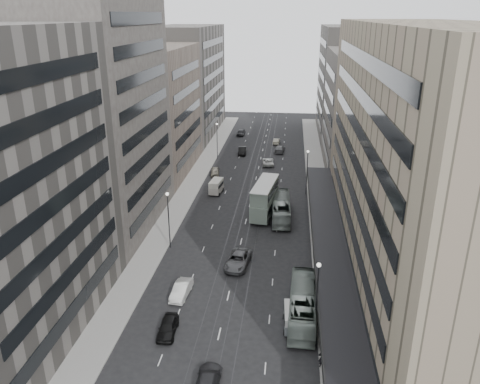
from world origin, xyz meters
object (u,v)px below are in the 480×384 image
at_px(sedan_1, 181,290).
at_px(panel_van, 216,186).
at_px(sedan_0, 168,327).
at_px(bus_near, 303,304).
at_px(pedestrian, 322,358).
at_px(double_decker, 265,198).
at_px(sedan_2, 238,260).
at_px(bus_far, 281,208).
at_px(vw_microbus, 292,317).

bearing_deg(sedan_1, panel_van, 96.50).
xyz_separation_m(panel_van, sedan_0, (1.34, -40.28, -0.65)).
relative_size(panel_van, sedan_0, 0.96).
distance_m(bus_near, pedestrian, 7.93).
height_order(double_decker, sedan_2, double_decker).
height_order(bus_near, panel_van, bus_near).
relative_size(bus_far, panel_van, 2.80).
xyz_separation_m(bus_near, sedan_2, (-8.16, 10.19, -0.80)).
bearing_deg(bus_near, double_decker, -76.01).
bearing_deg(double_decker, bus_far, -8.74).
bearing_deg(pedestrian, panel_van, -70.14).
xyz_separation_m(panel_van, pedestrian, (16.80, -43.69, -0.24)).
height_order(sedan_1, sedan_2, sedan_2).
bearing_deg(vw_microbus, sedan_1, 158.24).
distance_m(bus_far, pedestrian, 34.35).
xyz_separation_m(sedan_1, pedestrian, (15.63, -10.32, 0.38)).
bearing_deg(panel_van, double_decker, -36.46).
height_order(bus_near, pedestrian, bus_near).
relative_size(double_decker, pedestrian, 5.20).
height_order(bus_far, double_decker, double_decker).
height_order(bus_far, panel_van, bus_far).
xyz_separation_m(sedan_2, pedestrian, (9.86, -17.92, 0.32)).
height_order(bus_far, sedan_2, bus_far).
xyz_separation_m(double_decker, panel_van, (-9.37, 8.86, -1.60)).
bearing_deg(pedestrian, bus_near, -78.77).
distance_m(vw_microbus, sedan_2, 14.00).
bearing_deg(sedan_1, double_decker, 76.00).
bearing_deg(double_decker, vw_microbus, -72.89).
bearing_deg(bus_near, panel_van, -65.17).
bearing_deg(panel_van, sedan_2, -67.99).
relative_size(bus_near, vw_microbus, 2.86).
bearing_deg(bus_far, sedan_1, 63.16).
bearing_deg(panel_van, bus_far, -31.76).
bearing_deg(sedan_2, double_decker, 89.28).
height_order(bus_near, double_decker, double_decker).
bearing_deg(sedan_1, bus_near, -6.04).
distance_m(sedan_0, sedan_1, 6.91).
bearing_deg(vw_microbus, double_decker, 96.56).
bearing_deg(bus_far, double_decker, -18.88).
bearing_deg(bus_near, sedan_2, -49.26).
height_order(sedan_0, sedan_2, sedan_2).
relative_size(vw_microbus, sedan_2, 0.68).
height_order(vw_microbus, sedan_0, vw_microbus).
relative_size(bus_near, panel_van, 2.77).
distance_m(sedan_1, sedan_2, 9.54).
height_order(bus_far, vw_microbus, bus_far).
bearing_deg(sedan_0, pedestrian, -14.92).
distance_m(bus_far, vw_microbus, 28.25).
xyz_separation_m(double_decker, sedan_1, (-8.20, -24.51, -2.22)).
distance_m(vw_microbus, panel_van, 40.36).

